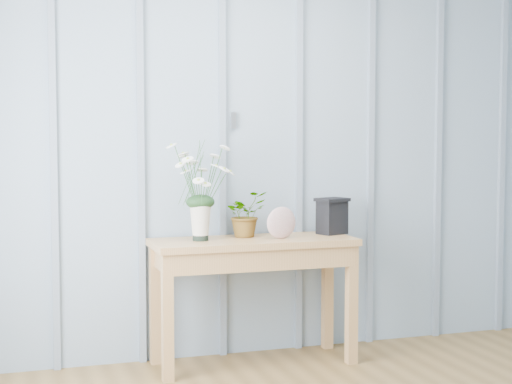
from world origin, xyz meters
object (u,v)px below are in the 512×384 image
object	(u,v)px
sideboard	(253,258)
daisy_vase	(200,178)
felt_disc_vessel	(281,223)
carved_box	(332,216)

from	to	relation	value
sideboard	daisy_vase	size ratio (longest dim) A/B	2.07
felt_disc_vessel	carved_box	world-z (taller)	carved_box
sideboard	carved_box	xyz separation A→B (m)	(0.53, 0.06, 0.23)
daisy_vase	felt_disc_vessel	bearing A→B (deg)	-8.50
sideboard	daisy_vase	bearing A→B (deg)	176.91
sideboard	carved_box	distance (m)	0.58
felt_disc_vessel	sideboard	bearing A→B (deg)	153.71
sideboard	felt_disc_vessel	bearing A→B (deg)	-18.92
felt_disc_vessel	carved_box	bearing A→B (deg)	9.44
sideboard	felt_disc_vessel	xyz separation A→B (m)	(0.16, -0.05, 0.21)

